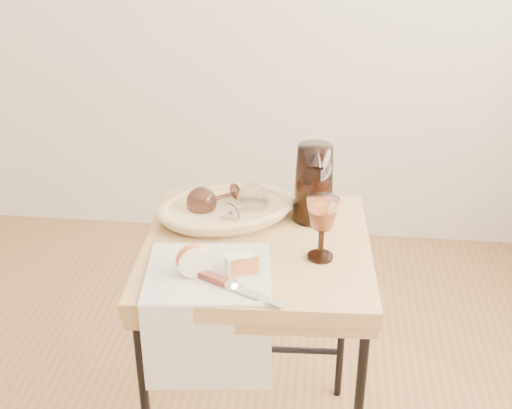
% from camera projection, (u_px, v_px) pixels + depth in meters
% --- Properties ---
extents(side_table, '(0.61, 0.61, 0.74)m').
position_uv_depth(side_table, '(257.00, 356.00, 1.85)').
color(side_table, brown).
rests_on(side_table, floor).
extents(tea_towel, '(0.32, 0.30, 0.01)m').
position_uv_depth(tea_towel, '(209.00, 272.00, 1.55)').
color(tea_towel, silver).
rests_on(tea_towel, side_table).
extents(bread_basket, '(0.40, 0.35, 0.04)m').
position_uv_depth(bread_basket, '(227.00, 212.00, 1.79)').
color(bread_basket, tan).
rests_on(bread_basket, side_table).
extents(goblet_lying_a, '(0.16, 0.15, 0.08)m').
position_uv_depth(goblet_lying_a, '(216.00, 198.00, 1.79)').
color(goblet_lying_a, '#4F2E24').
rests_on(goblet_lying_a, bread_basket).
extents(goblet_lying_b, '(0.14, 0.17, 0.09)m').
position_uv_depth(goblet_lying_b, '(244.00, 205.00, 1.75)').
color(goblet_lying_b, white).
rests_on(goblet_lying_b, bread_basket).
extents(pitcher, '(0.17, 0.24, 0.25)m').
position_uv_depth(pitcher, '(314.00, 183.00, 1.75)').
color(pitcher, black).
rests_on(pitcher, side_table).
extents(wine_goblet, '(0.09, 0.09, 0.16)m').
position_uv_depth(wine_goblet, '(322.00, 229.00, 1.58)').
color(wine_goblet, white).
rests_on(wine_goblet, side_table).
extents(apple_half, '(0.10, 0.07, 0.08)m').
position_uv_depth(apple_half, '(194.00, 259.00, 1.53)').
color(apple_half, red).
rests_on(apple_half, tea_towel).
extents(apple_wedge, '(0.07, 0.05, 0.04)m').
position_uv_depth(apple_wedge, '(240.00, 264.00, 1.54)').
color(apple_wedge, '#F7F4C8').
rests_on(apple_wedge, tea_towel).
extents(table_knife, '(0.22, 0.13, 0.02)m').
position_uv_depth(table_knife, '(234.00, 286.00, 1.48)').
color(table_knife, silver).
rests_on(table_knife, tea_towel).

